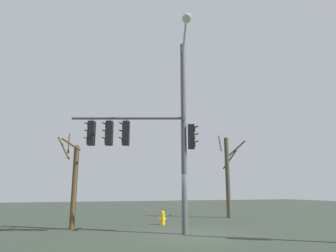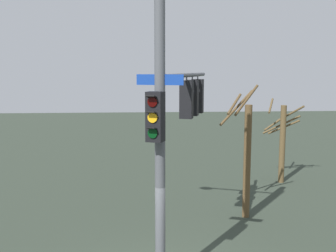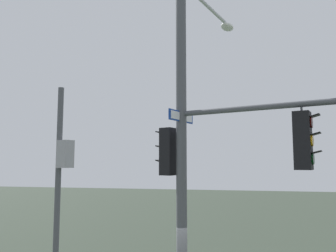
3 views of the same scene
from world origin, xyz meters
name	(u,v)px [view 1 (image 1 of 3)]	position (x,y,z in m)	size (l,w,h in m)	color
ground_plane	(190,234)	(0.00, 0.00, 0.00)	(80.00, 80.00, 0.00)	#2E382D
main_signal_pole_assembly	(157,126)	(1.40, -0.32, 4.64)	(5.50, 5.01, 8.73)	#4C4F54
fire_hydrant	(163,218)	(-0.04, -3.69, 0.34)	(0.38, 0.24, 0.73)	yellow
bare_tree_across_street	(228,174)	(-5.67, -6.20, 2.93)	(1.79, 1.88, 5.74)	#484431
bare_tree_corner	(74,181)	(4.71, -3.29, 2.24)	(1.11, 1.39, 4.70)	brown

